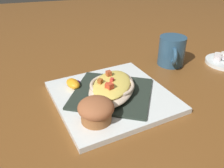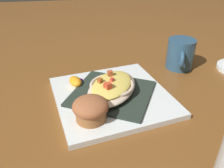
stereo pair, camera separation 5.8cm
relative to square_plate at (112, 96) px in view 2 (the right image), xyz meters
name	(u,v)px [view 2 (the right image)]	position (x,y,z in m)	size (l,w,h in m)	color
ground_plane	(112,99)	(0.00, 0.00, -0.01)	(2.60, 2.60, 0.00)	brown
square_plate	(112,96)	(0.00, 0.00, 0.00)	(0.28, 0.28, 0.01)	white
folded_napkin	(112,93)	(0.00, 0.00, 0.01)	(0.18, 0.19, 0.01)	#263028
gratin_dish	(112,86)	(0.00, 0.00, 0.03)	(0.18, 0.21, 0.05)	beige
muffin	(91,109)	(-0.06, -0.09, 0.03)	(0.08, 0.08, 0.05)	#9A5E33
orange_garnish	(76,82)	(-0.09, 0.06, 0.02)	(0.05, 0.06, 0.02)	#541661
coffee_mug	(180,55)	(0.24, 0.14, 0.04)	(0.08, 0.11, 0.09)	#2D506D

